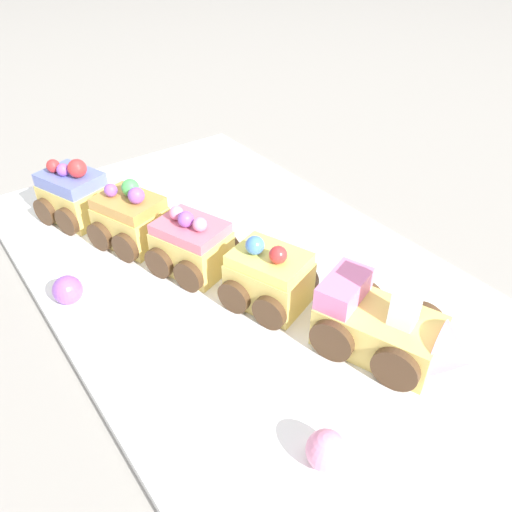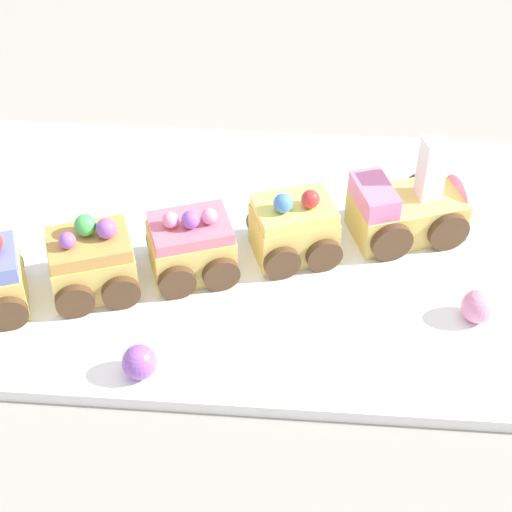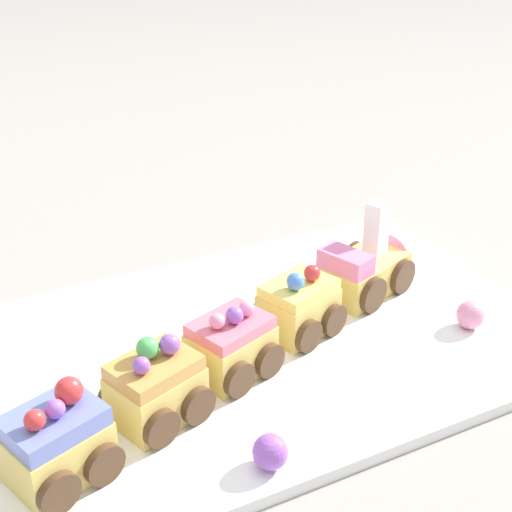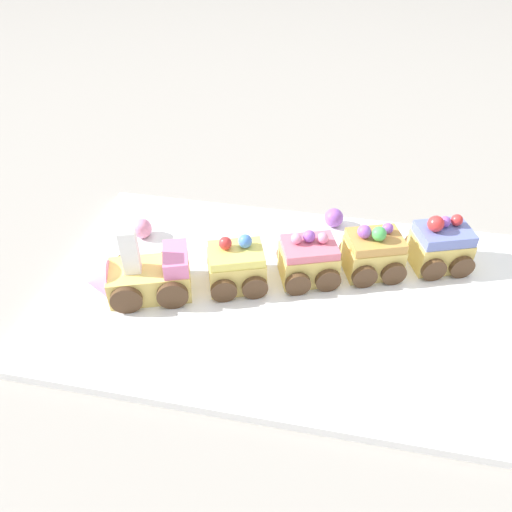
{
  "view_description": "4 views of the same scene",
  "coord_description": "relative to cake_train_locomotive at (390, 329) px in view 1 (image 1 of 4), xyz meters",
  "views": [
    {
      "loc": [
        0.35,
        -0.23,
        0.33
      ],
      "look_at": [
        0.05,
        -0.01,
        0.06
      ],
      "focal_mm": 35.0,
      "sensor_mm": 36.0,
      "label": 1
    },
    {
      "loc": [
        0.08,
        -0.59,
        0.54
      ],
      "look_at": [
        0.04,
        -0.04,
        0.04
      ],
      "focal_mm": 60.0,
      "sensor_mm": 36.0,
      "label": 2
    },
    {
      "loc": [
        -0.24,
        -0.52,
        0.41
      ],
      "look_at": [
        0.04,
        0.04,
        0.08
      ],
      "focal_mm": 50.0,
      "sensor_mm": 36.0,
      "label": 3
    },
    {
      "loc": [
        -0.05,
        0.47,
        0.45
      ],
      "look_at": [
        0.04,
        -0.02,
        0.05
      ],
      "focal_mm": 35.0,
      "sensor_mm": 36.0,
      "label": 4
    }
  ],
  "objects": [
    {
      "name": "cake_car_blueberry",
      "position": [
        -0.37,
        -0.13,
        0.0
      ],
      "size": [
        0.09,
        0.09,
        0.08
      ],
      "rotation": [
        0.0,
        0.0,
        0.34
      ],
      "color": "#EACC66",
      "rests_on": "display_board"
    },
    {
      "name": "gumball_pink",
      "position": [
        0.05,
        -0.11,
        -0.01
      ],
      "size": [
        0.03,
        0.03,
        0.03
      ],
      "primitive_type": "sphere",
      "color": "pink",
      "rests_on": "display_board"
    },
    {
      "name": "cake_car_strawberry",
      "position": [
        -0.2,
        -0.07,
        0.0
      ],
      "size": [
        0.09,
        0.09,
        0.07
      ],
      "rotation": [
        0.0,
        0.0,
        0.34
      ],
      "color": "#EACC66",
      "rests_on": "display_board"
    },
    {
      "name": "cake_train_locomotive",
      "position": [
        0.0,
        0.0,
        0.0
      ],
      "size": [
        0.14,
        0.1,
        0.1
      ],
      "rotation": [
        0.0,
        0.0,
        0.34
      ],
      "color": "#EACC66",
      "rests_on": "display_board"
    },
    {
      "name": "ground_plane",
      "position": [
        -0.18,
        -0.03,
        -0.04
      ],
      "size": [
        10.0,
        10.0,
        0.0
      ],
      "primitive_type": "plane",
      "color": "gray"
    },
    {
      "name": "gumball_purple",
      "position": [
        -0.23,
        -0.2,
        -0.01
      ],
      "size": [
        0.03,
        0.03,
        0.03
      ],
      "primitive_type": "sphere",
      "color": "#9956C6",
      "rests_on": "display_board"
    },
    {
      "name": "display_board",
      "position": [
        -0.18,
        -0.03,
        -0.03
      ],
      "size": [
        0.62,
        0.37,
        0.01
      ],
      "primitive_type": "cube",
      "color": "white",
      "rests_on": "ground_plane"
    },
    {
      "name": "cake_car_lemon",
      "position": [
        -0.11,
        -0.04,
        0.0
      ],
      "size": [
        0.09,
        0.09,
        0.07
      ],
      "rotation": [
        0.0,
        0.0,
        0.34
      ],
      "color": "#EACC66",
      "rests_on": "display_board"
    },
    {
      "name": "cake_car_caramel",
      "position": [
        -0.28,
        -0.1,
        0.0
      ],
      "size": [
        0.09,
        0.09,
        0.08
      ],
      "rotation": [
        0.0,
        0.0,
        0.34
      ],
      "color": "#EACC66",
      "rests_on": "display_board"
    }
  ]
}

